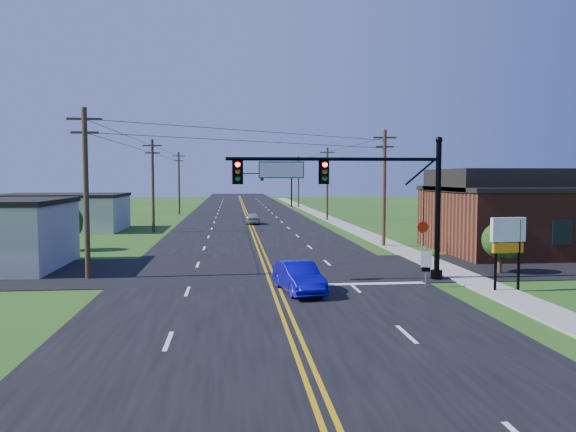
{
  "coord_description": "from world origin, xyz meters",
  "views": [
    {
      "loc": [
        -1.9,
        -20.28,
        5.4
      ],
      "look_at": [
        1.14,
        10.0,
        3.27
      ],
      "focal_mm": 35.0,
      "sensor_mm": 36.0,
      "label": 1
    }
  ],
  "objects": [
    {
      "name": "utility_pole_right_b",
      "position": [
        9.8,
        48.0,
        4.72
      ],
      "size": [
        1.8,
        0.28,
        9.0
      ],
      "color": "#3B2E1B",
      "rests_on": "ground"
    },
    {
      "name": "shrub_corner",
      "position": [
        13.0,
        9.5,
        1.85
      ],
      "size": [
        2.0,
        2.0,
        2.86
      ],
      "color": "#3B2E1B",
      "rests_on": "ground"
    },
    {
      "name": "pylon_sign",
      "position": [
        10.97,
        4.69,
        2.56
      ],
      "size": [
        1.72,
        0.4,
        3.5
      ],
      "rotation": [
        0.0,
        0.0,
        0.1
      ],
      "color": "black",
      "rests_on": "ground"
    },
    {
      "name": "utility_pole_left_c",
      "position": [
        -9.5,
        62.0,
        4.72
      ],
      "size": [
        1.8,
        0.28,
        9.0
      ],
      "color": "#3B2E1B",
      "rests_on": "ground"
    },
    {
      "name": "utility_pole_right_c",
      "position": [
        9.8,
        78.0,
        4.72
      ],
      "size": [
        1.8,
        0.28,
        9.0
      ],
      "color": "#3B2E1B",
      "rests_on": "ground"
    },
    {
      "name": "distant_car",
      "position": [
        0.46,
        43.45,
        0.65
      ],
      "size": [
        1.58,
        3.82,
        1.29
      ],
      "primitive_type": "imported",
      "rotation": [
        0.0,
        0.0,
        3.16
      ],
      "color": "#ABABAF",
      "rests_on": "ground"
    },
    {
      "name": "ground",
      "position": [
        0.0,
        0.0,
        0.0
      ],
      "size": [
        260.0,
        260.0,
        0.0
      ],
      "primitive_type": "plane",
      "color": "#214E16",
      "rests_on": "ground"
    },
    {
      "name": "blue_car",
      "position": [
        1.17,
        5.31,
        0.71
      ],
      "size": [
        2.21,
        4.49,
        1.41
      ],
      "primitive_type": "imported",
      "rotation": [
        0.0,
        0.0,
        0.17
      ],
      "color": "#0B07A7",
      "rests_on": "ground"
    },
    {
      "name": "stop_sign",
      "position": [
        11.15,
        16.98,
        1.71
      ],
      "size": [
        0.84,
        0.13,
        2.37
      ],
      "rotation": [
        0.0,
        0.0,
        0.08
      ],
      "color": "slate",
      "rests_on": "ground"
    },
    {
      "name": "tree_right_back",
      "position": [
        16.0,
        26.0,
        2.6
      ],
      "size": [
        3.0,
        3.0,
        4.1
      ],
      "color": "#3B2E1B",
      "rests_on": "ground"
    },
    {
      "name": "road_main",
      "position": [
        0.0,
        50.0,
        0.02
      ],
      "size": [
        16.0,
        220.0,
        0.04
      ],
      "primitive_type": "cube",
      "color": "black",
      "rests_on": "ground"
    },
    {
      "name": "sidewalk",
      "position": [
        10.5,
        40.0,
        0.04
      ],
      "size": [
        2.0,
        160.0,
        0.08
      ],
      "primitive_type": "cube",
      "color": "gray",
      "rests_on": "ground"
    },
    {
      "name": "signal_mast_far",
      "position": [
        4.44,
        80.0,
        4.55
      ],
      "size": [
        10.98,
        0.6,
        7.48
      ],
      "color": "black",
      "rests_on": "ground"
    },
    {
      "name": "route_sign",
      "position": [
        7.5,
        5.98,
        1.21
      ],
      "size": [
        0.52,
        0.12,
        2.07
      ],
      "rotation": [
        0.0,
        0.0,
        -0.15
      ],
      "color": "slate",
      "rests_on": "ground"
    },
    {
      "name": "signal_mast_main",
      "position": [
        4.34,
        8.0,
        4.75
      ],
      "size": [
        11.3,
        0.6,
        7.48
      ],
      "color": "black",
      "rests_on": "ground"
    },
    {
      "name": "brick_building",
      "position": [
        20.0,
        18.0,
        2.35
      ],
      "size": [
        14.2,
        11.2,
        4.7
      ],
      "color": "#5E291B",
      "rests_on": "ground"
    },
    {
      "name": "road_cross",
      "position": [
        0.0,
        12.0,
        0.02
      ],
      "size": [
        70.0,
        10.0,
        0.04
      ],
      "primitive_type": "cube",
      "color": "black",
      "rests_on": "ground"
    },
    {
      "name": "utility_pole_right_a",
      "position": [
        9.8,
        22.0,
        4.72
      ],
      "size": [
        1.8,
        0.28,
        9.0
      ],
      "color": "#3B2E1B",
      "rests_on": "ground"
    },
    {
      "name": "cream_bldg_far",
      "position": [
        -19.0,
        38.0,
        1.86
      ],
      "size": [
        12.2,
        9.2,
        3.7
      ],
      "color": "beige",
      "rests_on": "ground"
    },
    {
      "name": "utility_pole_left_a",
      "position": [
        -9.5,
        10.0,
        4.72
      ],
      "size": [
        1.8,
        0.28,
        9.0
      ],
      "color": "#3B2E1B",
      "rests_on": "ground"
    },
    {
      "name": "utility_pole_left_b",
      "position": [
        -9.5,
        35.0,
        4.72
      ],
      "size": [
        1.8,
        0.28,
        9.0
      ],
      "color": "#3B2E1B",
      "rests_on": "ground"
    },
    {
      "name": "tree_left",
      "position": [
        -14.0,
        22.0,
        2.16
      ],
      "size": [
        2.4,
        2.4,
        3.37
      ],
      "color": "#3B2E1B",
      "rests_on": "ground"
    }
  ]
}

